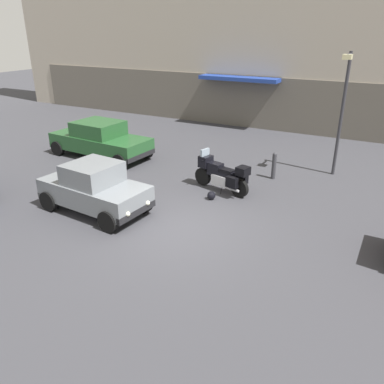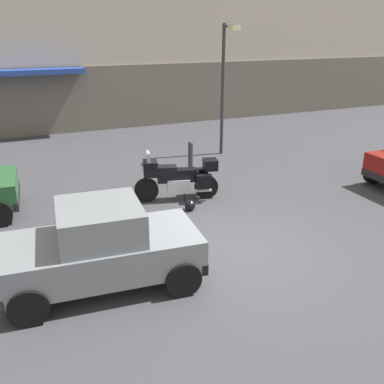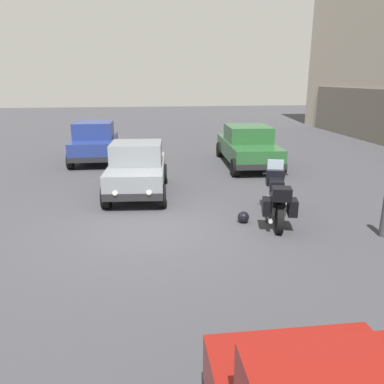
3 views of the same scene
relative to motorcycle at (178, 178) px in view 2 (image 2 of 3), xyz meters
The scene contains 6 objects.
ground_plane 3.12m from the motorcycle, 89.82° to the right, with size 80.00×80.00×0.00m, color #38383D.
motorcycle is the anchor object (origin of this frame).
helmet 0.94m from the motorcycle, 89.85° to the right, with size 0.28×0.28×0.28m, color black.
car_compact_side 4.29m from the motorcycle, 129.53° to the right, with size 3.57×1.95×1.56m.
streetlamp_curbside 5.11m from the motorcycle, 48.00° to the left, with size 0.28×0.94×4.50m.
bollard_curbside 2.36m from the motorcycle, 59.04° to the left, with size 0.16×0.16×1.03m.
Camera 2 is at (-3.89, -6.98, 4.37)m, focal length 40.06 mm.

